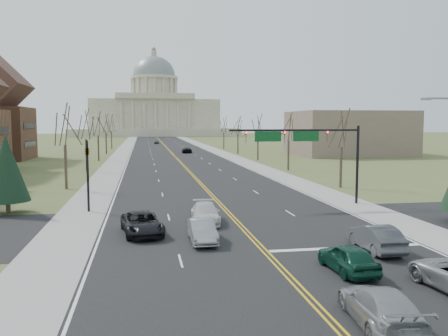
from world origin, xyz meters
name	(u,v)px	position (x,y,z in m)	size (l,w,h in m)	color
ground	(261,247)	(0.00, 0.00, 0.00)	(600.00, 600.00, 0.00)	#505A2D
road	(167,148)	(0.00, 110.00, 0.01)	(20.00, 380.00, 0.01)	black
cross_road	(241,226)	(0.00, 6.00, 0.01)	(120.00, 14.00, 0.01)	black
sidewalk_left	(125,149)	(-12.00, 110.00, 0.01)	(4.00, 380.00, 0.03)	gray
sidewalk_right	(209,148)	(12.00, 110.00, 0.01)	(4.00, 380.00, 0.03)	gray
center_line	(167,148)	(0.00, 110.00, 0.01)	(0.42, 380.00, 0.01)	gold
edge_line_left	(133,149)	(-9.80, 110.00, 0.01)	(0.15, 380.00, 0.01)	silver
edge_line_right	(201,148)	(9.80, 110.00, 0.01)	(0.15, 380.00, 0.01)	silver
stop_bar	(346,248)	(5.00, -1.00, 0.01)	(9.50, 0.50, 0.01)	silver
capitol	(155,111)	(0.00, 249.91, 14.20)	(90.00, 60.00, 50.00)	beige
signal_mast	(305,142)	(7.45, 13.50, 5.76)	(12.12, 0.44, 7.20)	black
signal_left	(88,168)	(-11.50, 13.50, 3.71)	(0.32, 0.36, 6.00)	black
tree_r_0	(342,131)	(15.50, 24.00, 6.55)	(3.74, 3.74, 8.50)	#382A21
tree_l_0	(65,127)	(-15.50, 28.00, 6.94)	(3.96, 3.96, 9.00)	#382A21
tree_r_1	(289,128)	(15.50, 44.00, 6.55)	(3.74, 3.74, 8.50)	#382A21
tree_l_1	(86,126)	(-15.50, 48.00, 6.94)	(3.96, 3.96, 9.00)	#382A21
tree_r_2	(258,127)	(15.50, 64.00, 6.55)	(3.74, 3.74, 8.50)	#382A21
tree_l_2	(98,125)	(-15.50, 68.00, 6.94)	(3.96, 3.96, 9.00)	#382A21
tree_r_3	(238,126)	(15.50, 84.00, 6.55)	(3.74, 3.74, 8.50)	#382A21
tree_l_3	(106,125)	(-15.50, 88.00, 6.94)	(3.96, 3.96, 9.00)	#382A21
tree_r_4	(224,126)	(15.50, 104.00, 6.55)	(3.74, 3.74, 8.50)	#382A21
tree_l_4	(111,124)	(-15.50, 108.00, 6.94)	(3.96, 3.96, 9.00)	#382A21
conifer_l	(6,168)	(-18.00, 14.00, 3.74)	(3.64, 3.64, 6.50)	#382A21
bldg_right_mass	(349,133)	(40.00, 76.00, 5.00)	(25.00, 20.00, 10.00)	#6C5C4C
car_nb_inner_lead	(348,258)	(3.12, -5.37, 0.74)	(1.72, 4.27, 1.46)	#0C3828
car_nb_outer_lead	(376,237)	(6.44, -1.84, 0.79)	(1.65, 4.72, 1.56)	#43454A
car_nb_inner_second	(381,306)	(1.64, -11.47, 0.74)	(2.04, 5.01, 1.45)	#94969B
car_sb_inner_lead	(202,231)	(-3.33, 1.84, 0.72)	(1.50, 4.29, 1.41)	gray
car_sb_outer_lead	(142,223)	(-7.05, 4.56, 0.75)	(2.44, 5.29, 1.47)	black
car_sb_inner_second	(205,213)	(-2.40, 7.44, 0.74)	(2.04, 5.02, 1.46)	silver
car_far_nb	(187,150)	(3.68, 88.96, 0.69)	(2.26, 4.90, 1.36)	black
car_far_sb	(156,142)	(-2.30, 139.82, 0.70)	(1.63, 4.06, 1.38)	#53545B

